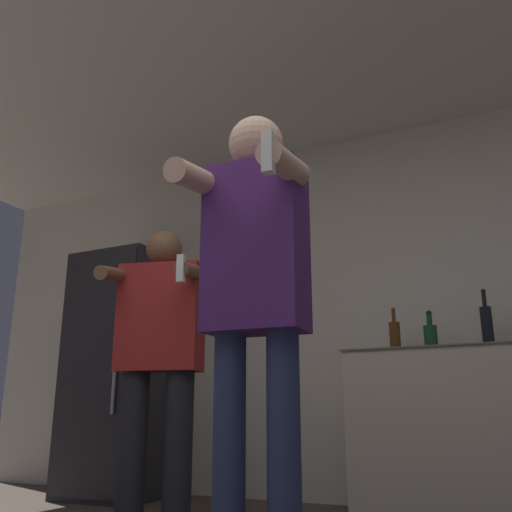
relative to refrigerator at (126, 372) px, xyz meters
name	(u,v)px	position (x,y,z in m)	size (l,w,h in m)	color
wall_back	(376,307)	(1.80, 0.40, 0.41)	(7.00, 0.06, 2.55)	beige
ceiling_slab	(292,23)	(1.80, -1.03, 1.71)	(7.00, 3.31, 0.05)	silver
refrigerator	(126,372)	(0.00, 0.00, 0.00)	(0.66, 0.76, 1.73)	#262628
counter	(484,433)	(2.45, 0.09, -0.40)	(1.46, 0.58, 0.93)	#BCB29E
bottle_brown_liquor	(487,326)	(2.52, 0.15, 0.20)	(0.07, 0.07, 0.36)	black
bottle_tall_gin	(431,336)	(2.19, 0.15, 0.16)	(0.08, 0.08, 0.25)	#194723
bottle_dark_rum	(395,336)	(1.97, 0.15, 0.17)	(0.07, 0.07, 0.29)	#563314
person_woman_foreground	(255,281)	(1.89, -1.66, 0.15)	(0.45, 0.45, 1.67)	navy
person_man_side	(159,353)	(0.92, -0.88, 0.02)	(0.58, 0.56, 1.58)	black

